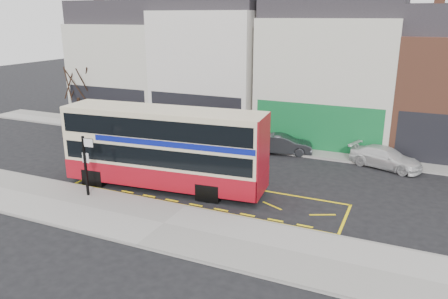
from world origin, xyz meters
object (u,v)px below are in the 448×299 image
at_px(bus_stop_post, 86,160).
at_px(car_grey, 283,144).
at_px(street_tree_left, 76,75).
at_px(car_silver, 110,125).
at_px(car_white, 385,158).
at_px(double_decker_bus, 165,147).
at_px(street_tree_right, 348,102).

xyz_separation_m(bus_stop_post, car_grey, (6.59, 10.96, -1.33)).
distance_m(bus_stop_post, street_tree_left, 16.37).
bearing_deg(car_silver, car_white, -67.88).
xyz_separation_m(double_decker_bus, street_tree_left, (-13.85, 9.08, 1.90)).
xyz_separation_m(car_grey, street_tree_right, (3.56, 2.71, 2.63)).
distance_m(car_grey, street_tree_left, 18.05).
bearing_deg(street_tree_right, street_tree_left, -175.08).
bearing_deg(car_white, car_silver, 110.20).
relative_size(car_grey, car_white, 0.91).
height_order(bus_stop_post, street_tree_right, street_tree_right).
bearing_deg(street_tree_left, car_silver, -21.73).
bearing_deg(street_tree_right, double_decker_bus, -124.15).
bearing_deg(bus_stop_post, car_silver, 118.32).
relative_size(bus_stop_post, street_tree_right, 0.63).
height_order(car_silver, car_white, car_silver).
relative_size(double_decker_bus, car_white, 2.54).
bearing_deg(car_grey, street_tree_left, 72.45).
xyz_separation_m(street_tree_left, street_tree_right, (21.25, 1.83, -0.86)).
bearing_deg(bus_stop_post, car_white, 34.83).
xyz_separation_m(car_white, street_tree_left, (-24.06, 1.06, 3.50)).
bearing_deg(street_tree_left, car_white, -2.51).
bearing_deg(street_tree_right, car_grey, -142.72).
relative_size(double_decker_bus, car_silver, 2.37).
relative_size(double_decker_bus, street_tree_left, 1.78).
relative_size(car_silver, street_tree_right, 0.95).
height_order(car_silver, street_tree_right, street_tree_right).
relative_size(bus_stop_post, street_tree_left, 0.50).
relative_size(car_silver, car_grey, 1.18).
distance_m(bus_stop_post, car_silver, 12.06).
distance_m(double_decker_bus, street_tree_right, 13.22).
relative_size(double_decker_bus, bus_stop_post, 3.54).
bearing_deg(car_grey, bus_stop_post, 134.28).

